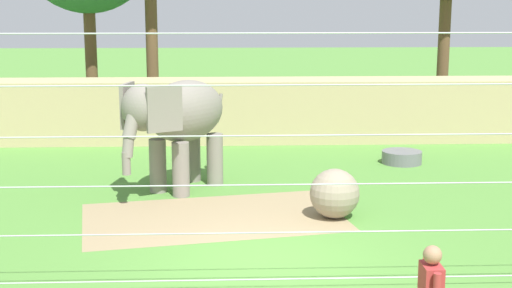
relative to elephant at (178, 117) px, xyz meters
The scene contains 7 objects.
ground_plane 5.48m from the elephant, 69.94° to the right, with size 120.00×120.00×0.00m, color #518938.
dirt_patch 2.95m from the elephant, 69.54° to the right, with size 5.32×3.21×0.01m, color #937F5B.
embankment_wall 6.61m from the elephant, 74.27° to the left, with size 36.00×1.80×1.98m, color tan.
elephant is the anchor object (origin of this frame).
enrichment_ball 4.28m from the elephant, 34.96° to the right, with size 1.03×1.03×1.03m, color gray.
cable_fence 7.82m from the elephant, 76.83° to the right, with size 12.50×0.26×4.20m.
water_tub 6.77m from the elephant, 24.53° to the left, with size 1.10×1.10×0.35m.
Camera 1 is at (-0.64, -11.90, 4.41)m, focal length 50.84 mm.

